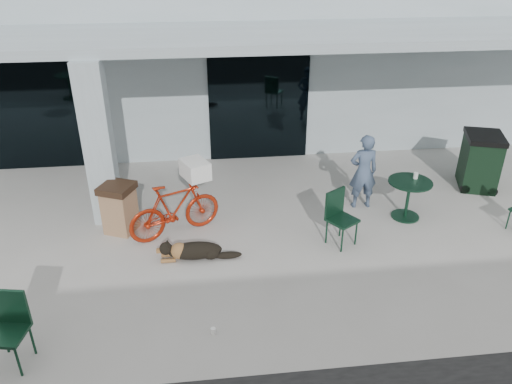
{
  "coord_description": "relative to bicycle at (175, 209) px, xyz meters",
  "views": [
    {
      "loc": [
        0.39,
        -6.53,
        5.02
      ],
      "look_at": [
        1.29,
        1.16,
        1.0
      ],
      "focal_mm": 35.0,
      "sensor_mm": 36.0,
      "label": 1
    }
  ],
  "objects": [
    {
      "name": "cafe_chair_near",
      "position": [
        -2.04,
        -2.96,
        -0.01
      ],
      "size": [
        0.56,
        0.59,
        1.04
      ],
      "primitive_type": null,
      "rotation": [
        0.0,
        0.0,
        -0.19
      ],
      "color": "#123422",
      "rests_on": "ground"
    },
    {
      "name": "dog",
      "position": [
        0.34,
        -0.84,
        -0.35
      ],
      "size": [
        1.08,
        0.36,
        0.36
      ],
      "primitive_type": null,
      "rotation": [
        0.0,
        0.0,
        0.0
      ],
      "color": "black",
      "rests_on": "ground"
    },
    {
      "name": "bicycle",
      "position": [
        0.0,
        0.0,
        0.0
      ],
      "size": [
        1.82,
        1.2,
        1.07
      ],
      "primitive_type": "imported",
      "rotation": [
        0.0,
        0.0,
        2.0
      ],
      "color": "#A7240D",
      "rests_on": "ground"
    },
    {
      "name": "overhang",
      "position": [
        0.17,
        2.06,
        2.68
      ],
      "size": [
        22.0,
        2.8,
        0.18
      ],
      "primitive_type": "cube",
      "color": "#AAB9C0",
      "rests_on": "column"
    },
    {
      "name": "wheeled_bin",
      "position": [
        6.57,
        1.26,
        0.07
      ],
      "size": [
        1.02,
        1.14,
        1.22
      ],
      "primitive_type": null,
      "rotation": [
        0.0,
        0.0,
        -0.33
      ],
      "color": "black",
      "rests_on": "ground"
    },
    {
      "name": "cup_on_table",
      "position": [
        4.64,
        0.22,
        0.32
      ],
      "size": [
        0.1,
        0.1,
        0.12
      ],
      "primitive_type": "cylinder",
      "rotation": [
        0.0,
        0.0,
        0.08
      ],
      "color": "white",
      "rests_on": "cafe_table_far"
    },
    {
      "name": "building",
      "position": [
        0.17,
        6.96,
        1.72
      ],
      "size": [
        22.0,
        7.0,
        4.5
      ],
      "primitive_type": "cube",
      "color": "#AAB9C0",
      "rests_on": "ground"
    },
    {
      "name": "trash_receptacle",
      "position": [
        -1.03,
        0.26,
        -0.05
      ],
      "size": [
        0.74,
        0.74,
        0.96
      ],
      "primitive_type": null,
      "rotation": [
        0.0,
        0.0,
        -0.41
      ],
      "color": "#916B4B",
      "rests_on": "ground"
    },
    {
      "name": "cup_near_dog",
      "position": [
        0.57,
        -2.71,
        -0.49
      ],
      "size": [
        0.09,
        0.09,
        0.09
      ],
      "primitive_type": "cylinder",
      "rotation": [
        0.0,
        0.0,
        -0.2
      ],
      "color": "white",
      "rests_on": "ground"
    },
    {
      "name": "person",
      "position": [
        3.74,
        0.66,
        0.25
      ],
      "size": [
        0.57,
        0.38,
        1.57
      ],
      "primitive_type": "imported",
      "rotation": [
        0.0,
        0.0,
        3.14
      ],
      "color": "#425470",
      "rests_on": "ground"
    },
    {
      "name": "cafe_chair_far_a",
      "position": [
        2.97,
        -0.68,
        -0.02
      ],
      "size": [
        0.66,
        0.67,
        1.02
      ],
      "primitive_type": null,
      "rotation": [
        0.0,
        0.0,
        0.57
      ],
      "color": "#123422",
      "rests_on": "ground"
    },
    {
      "name": "laundry_basket",
      "position": [
        0.41,
        0.19,
        0.7
      ],
      "size": [
        0.6,
        0.67,
        0.33
      ],
      "primitive_type": "cube",
      "rotation": [
        0.0,
        0.0,
        2.0
      ],
      "color": "white",
      "rests_on": "bicycle"
    },
    {
      "name": "ground",
      "position": [
        0.17,
        -1.54,
        -0.53
      ],
      "size": [
        80.0,
        80.0,
        0.0
      ],
      "primitive_type": "plane",
      "color": "#AAA6A0",
      "rests_on": "ground"
    },
    {
      "name": "storefront_glass_right",
      "position": [
        1.97,
        3.44,
        0.82
      ],
      "size": [
        2.4,
        0.06,
        2.7
      ],
      "primitive_type": "cube",
      "color": "black",
      "rests_on": "ground"
    },
    {
      "name": "cafe_table_far",
      "position": [
        4.5,
        0.11,
        -0.14
      ],
      "size": [
        0.91,
        0.91,
        0.79
      ],
      "primitive_type": null,
      "rotation": [
        0.0,
        0.0,
        0.08
      ],
      "color": "#123422",
      "rests_on": "ground"
    },
    {
      "name": "storefront_glass_left",
      "position": [
        -3.03,
        3.44,
        0.82
      ],
      "size": [
        2.8,
        0.06,
        2.7
      ],
      "primitive_type": "cube",
      "color": "black",
      "rests_on": "ground"
    },
    {
      "name": "column",
      "position": [
        -1.33,
        0.76,
        1.03
      ],
      "size": [
        0.5,
        0.5,
        3.12
      ],
      "primitive_type": "cube",
      "color": "#AAB9C0",
      "rests_on": "ground"
    }
  ]
}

